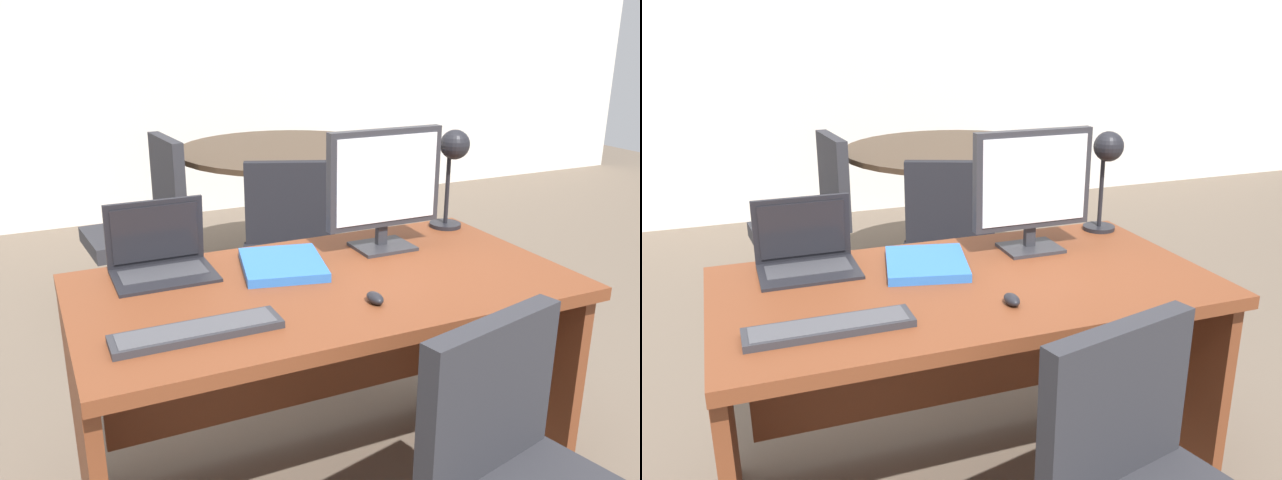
{
  "view_description": "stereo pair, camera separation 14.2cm",
  "coord_description": "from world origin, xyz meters",
  "views": [
    {
      "loc": [
        -0.81,
        -1.71,
        1.52
      ],
      "look_at": [
        0.0,
        0.04,
        0.88
      ],
      "focal_mm": 37.33,
      "sensor_mm": 36.0,
      "label": 1
    },
    {
      "loc": [
        -0.67,
        -1.77,
        1.52
      ],
      "look_at": [
        0.0,
        0.04,
        0.88
      ],
      "focal_mm": 37.33,
      "sensor_mm": 36.0,
      "label": 2
    }
  ],
  "objects": [
    {
      "name": "desk",
      "position": [
        0.0,
        0.05,
        0.54
      ],
      "size": [
        1.51,
        0.81,
        0.76
      ],
      "color": "brown",
      "rests_on": "ground"
    },
    {
      "name": "back_wall",
      "position": [
        0.0,
        3.57,
        1.4
      ],
      "size": [
        10.0,
        0.1,
        2.8
      ],
      "primitive_type": "cube",
      "color": "silver",
      "rests_on": "ground"
    },
    {
      "name": "meeting_table",
      "position": [
        0.63,
        1.86,
        0.61
      ],
      "size": [
        1.31,
        1.31,
        0.81
      ],
      "color": "black",
      "rests_on": "ground"
    },
    {
      "name": "book",
      "position": [
        -0.08,
        0.15,
        0.77
      ],
      "size": [
        0.31,
        0.35,
        0.03
      ],
      "color": "blue",
      "rests_on": "desk"
    },
    {
      "name": "desk_lamp",
      "position": [
        0.66,
        0.29,
        1.03
      ],
      "size": [
        0.12,
        0.15,
        0.38
      ],
      "color": "black",
      "rests_on": "desk"
    },
    {
      "name": "meeting_chair_near",
      "position": [
        0.3,
        1.03,
        0.36
      ],
      "size": [
        0.6,
        0.61,
        0.88
      ],
      "color": "black",
      "rests_on": "ground"
    },
    {
      "name": "monitor",
      "position": [
        0.31,
        0.2,
        0.99
      ],
      "size": [
        0.42,
        0.16,
        0.42
      ],
      "color": "#2D2D33",
      "rests_on": "desk"
    },
    {
      "name": "keyboard",
      "position": [
        -0.45,
        -0.2,
        0.77
      ],
      "size": [
        0.44,
        0.11,
        0.02
      ],
      "color": "#2D2D33",
      "rests_on": "desk"
    },
    {
      "name": "laptop",
      "position": [
        -0.44,
        0.29,
        0.82
      ],
      "size": [
        0.31,
        0.23,
        0.23
      ],
      "color": "black",
      "rests_on": "desk"
    },
    {
      "name": "meeting_chair_far",
      "position": [
        -0.25,
        1.78,
        0.37
      ],
      "size": [
        0.56,
        0.56,
        0.93
      ],
      "color": "black",
      "rests_on": "ground"
    },
    {
      "name": "mouse",
      "position": [
        0.06,
        -0.21,
        0.77
      ],
      "size": [
        0.04,
        0.07,
        0.03
      ],
      "color": "black",
      "rests_on": "desk"
    },
    {
      "name": "ground",
      "position": [
        0.0,
        1.5,
        0.0
      ],
      "size": [
        12.0,
        12.0,
        0.0
      ],
      "primitive_type": "plane",
      "color": "#6B5B4C"
    }
  ]
}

